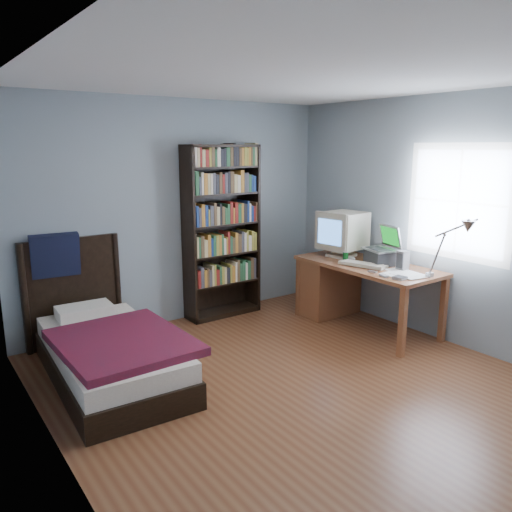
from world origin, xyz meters
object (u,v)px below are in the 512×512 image
at_px(desk, 337,283).
at_px(keyboard, 363,265).
at_px(bookshelf, 222,232).
at_px(desk_lamp, 462,232).
at_px(laptop, 381,254).
at_px(crt_monitor, 343,231).
at_px(speaker, 403,260).
at_px(bed, 106,347).
at_px(soda_can, 345,257).

bearing_deg(desk, keyboard, -103.75).
bearing_deg(bookshelf, desk_lamp, -67.38).
bearing_deg(laptop, crt_monitor, 94.33).
relative_size(speaker, bookshelf, 0.10).
distance_m(desk_lamp, bookshelf, 2.62).
bearing_deg(desk_lamp, bed, 149.09).
relative_size(crt_monitor, laptop, 1.26).
bearing_deg(soda_can, bookshelf, 130.36).
relative_size(crt_monitor, speaker, 2.67).
height_order(crt_monitor, keyboard, crt_monitor).
relative_size(laptop, desk_lamp, 0.66).
height_order(desk, desk_lamp, desk_lamp).
distance_m(speaker, bookshelf, 2.05).
bearing_deg(keyboard, bookshelf, 107.00).
height_order(crt_monitor, bookshelf, bookshelf).
xyz_separation_m(crt_monitor, laptop, (0.04, -0.53, -0.18)).
height_order(laptop, bed, bed).
bearing_deg(speaker, laptop, 95.57).
bearing_deg(soda_can, desk_lamp, -86.59).
height_order(keyboard, bookshelf, bookshelf).
xyz_separation_m(crt_monitor, bookshelf, (-1.10, 0.87, -0.02)).
bearing_deg(desk_lamp, soda_can, 93.41).
bearing_deg(bookshelf, bed, -155.02).
bearing_deg(keyboard, laptop, -30.99).
height_order(speaker, soda_can, speaker).
distance_m(laptop, speaker, 0.28).
relative_size(laptop, bookshelf, 0.21).
bearing_deg(desk, bed, 178.56).
relative_size(crt_monitor, bookshelf, 0.26).
relative_size(keyboard, speaker, 2.50).
xyz_separation_m(desk_lamp, bed, (-2.71, 1.62, -0.98)).
relative_size(desk, bed, 0.79).
bearing_deg(desk_lamp, crt_monitor, 86.35).
distance_m(crt_monitor, desk_lamp, 1.56).
height_order(laptop, desk_lamp, desk_lamp).
bearing_deg(crt_monitor, keyboard, -109.99).
xyz_separation_m(desk, soda_can, (-0.12, -0.23, 0.37)).
height_order(laptop, soda_can, laptop).
distance_m(crt_monitor, bed, 2.91).
bearing_deg(crt_monitor, bed, 178.45).
distance_m(desk, bookshelf, 1.48).
height_order(keyboard, bed, bed).
bearing_deg(bed, crt_monitor, -1.55).
height_order(crt_monitor, soda_can, crt_monitor).
distance_m(desk_lamp, soda_can, 1.40).
xyz_separation_m(speaker, bookshelf, (-1.16, 1.68, 0.18)).
bearing_deg(keyboard, speaker, -73.40).
xyz_separation_m(desk, desk_lamp, (-0.04, -1.55, 0.82)).
height_order(crt_monitor, speaker, crt_monitor).
bearing_deg(speaker, soda_can, 114.22).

